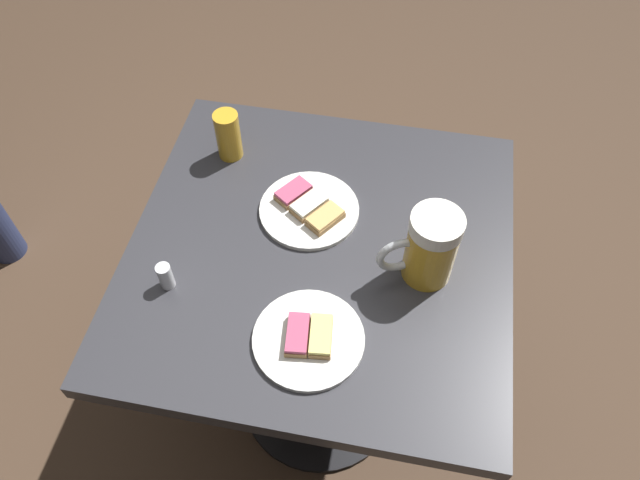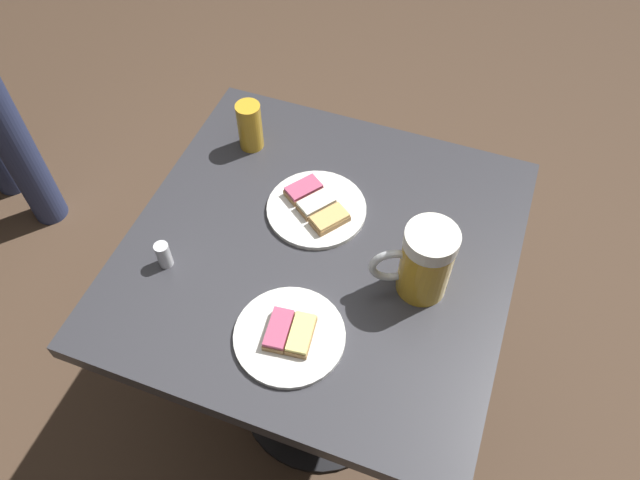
# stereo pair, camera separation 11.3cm
# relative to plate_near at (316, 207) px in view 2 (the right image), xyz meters

# --- Properties ---
(ground_plane) EXTENTS (6.00, 6.00, 0.00)m
(ground_plane) POSITION_rel_plate_near_xyz_m (-0.04, 0.08, -0.73)
(ground_plane) COLOR #4C3828
(cafe_table) EXTENTS (0.73, 0.73, 0.72)m
(cafe_table) POSITION_rel_plate_near_xyz_m (-0.04, 0.08, -0.17)
(cafe_table) COLOR black
(cafe_table) RESTS_ON ground_plane
(plate_near) EXTENTS (0.20, 0.20, 0.03)m
(plate_near) POSITION_rel_plate_near_xyz_m (0.00, 0.00, 0.00)
(plate_near) COLOR white
(plate_near) RESTS_ON cafe_table
(plate_far) EXTENTS (0.19, 0.19, 0.03)m
(plate_far) POSITION_rel_plate_near_xyz_m (-0.06, 0.28, -0.00)
(plate_far) COLOR white
(plate_far) RESTS_ON cafe_table
(beer_mug) EXTENTS (0.14, 0.09, 0.16)m
(beer_mug) POSITION_rel_plate_near_xyz_m (-0.24, 0.10, 0.07)
(beer_mug) COLOR gold
(beer_mug) RESTS_ON cafe_table
(beer_glass_small) EXTENTS (0.05, 0.05, 0.11)m
(beer_glass_small) POSITION_rel_plate_near_xyz_m (0.20, -0.13, 0.05)
(beer_glass_small) COLOR gold
(beer_glass_small) RESTS_ON cafe_table
(salt_shaker) EXTENTS (0.03, 0.03, 0.06)m
(salt_shaker) POSITION_rel_plate_near_xyz_m (0.22, 0.22, 0.02)
(salt_shaker) COLOR silver
(salt_shaker) RESTS_ON cafe_table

